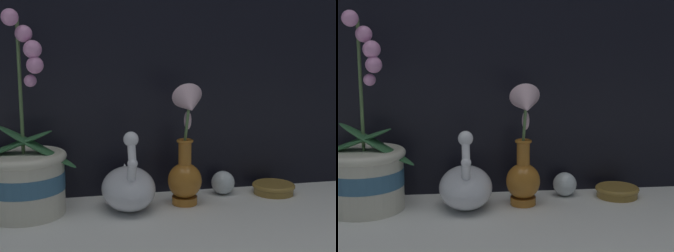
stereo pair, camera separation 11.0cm
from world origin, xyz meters
TOP-DOWN VIEW (x-y plane):
  - ground_plane at (0.00, 0.00)m, footprint 2.80×2.80m
  - orchid_potted_plant at (-0.31, 0.11)m, footprint 0.25×0.19m
  - swan_figurine at (-0.07, 0.10)m, footprint 0.13×0.19m
  - blue_vase at (0.07, 0.10)m, footprint 0.08×0.12m
  - glass_sphere at (0.18, 0.16)m, footprint 0.06×0.06m
  - amber_dish at (0.31, 0.14)m, footprint 0.11×0.11m

SIDE VIEW (x-z plane):
  - ground_plane at x=0.00m, z-range 0.00..0.00m
  - amber_dish at x=0.31m, z-range 0.00..0.03m
  - glass_sphere at x=0.18m, z-range 0.00..0.06m
  - swan_figurine at x=-0.07m, z-range -0.04..0.15m
  - orchid_potted_plant at x=-0.31m, z-range -0.14..0.32m
  - blue_vase at x=0.07m, z-range -0.03..0.26m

